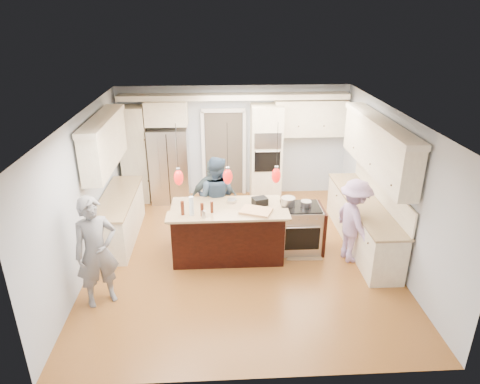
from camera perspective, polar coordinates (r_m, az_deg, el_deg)
The scene contains 23 objects.
ground_plane at distance 8.27m, azimuth 0.14°, elevation -8.30°, with size 6.00×6.00×0.00m, color #A2632C.
room_shell at distance 7.48m, azimuth 0.15°, elevation 3.65°, with size 5.54×6.04×2.72m.
refrigerator at distance 10.33m, azimuth -9.35°, elevation 3.55°, with size 0.90×0.70×1.80m, color #B7B7BC.
oven_column at distance 10.28m, azimuth 3.47°, elevation 5.20°, with size 0.72×0.69×2.30m.
back_upper_cabinets at distance 10.16m, azimuth -5.01°, elevation 7.99°, with size 5.30×0.61×2.54m.
right_counter_run at distance 8.53m, azimuth 16.65°, elevation -0.36°, with size 0.64×3.10×2.51m.
left_cabinets at distance 8.73m, azimuth -16.40°, elevation 0.25°, with size 0.64×2.30×2.51m.
kitchen_island at distance 8.08m, azimuth -1.65°, elevation -5.16°, with size 2.10×1.46×1.12m.
island_range at distance 8.31m, azimuth 8.12°, elevation -4.77°, with size 0.82×0.71×0.92m.
pendant_lights at distance 7.00m, azimuth -1.65°, elevation 2.10°, with size 1.75×0.15×1.03m.
person_bar_end at distance 6.95m, azimuth -18.60°, elevation -7.58°, with size 0.66×0.44×1.82m, color slate.
person_far_left at distance 8.62m, azimuth -3.25°, elevation -0.63°, with size 0.82×0.64×1.69m, color #334963.
person_far_right at distance 8.64m, azimuth -3.50°, elevation -0.84°, with size 0.95×0.39×1.62m, color #445860.
person_range_side at distance 8.02m, azimuth 14.94°, elevation -3.77°, with size 1.03×0.59×1.59m, color #AC8CBC.
floor_rug at distance 8.58m, azimuth 8.13°, elevation -7.25°, with size 0.68×0.99×0.01m, color olive.
water_bottle at distance 7.21m, azimuth -6.49°, elevation -1.87°, with size 0.08×0.08×0.34m, color silver.
beer_bottle_a at distance 7.25m, azimuth -7.68°, elevation -2.15°, with size 0.06×0.06×0.25m, color #461A0C.
beer_bottle_b at distance 7.18m, azimuth -5.08°, elevation -2.37°, with size 0.06×0.06×0.23m, color #461A0C.
beer_bottle_c at distance 7.29m, azimuth -3.78°, elevation -1.99°, with size 0.05×0.05×0.21m, color #461A0C.
drink_can at distance 7.14m, azimuth -4.86°, elevation -2.97°, with size 0.07×0.07×0.13m, color #B7B7BC.
cutting_board at distance 7.33m, azimuth 2.15°, elevation -2.55°, with size 0.51×0.36×0.04m, color tan.
pot_large at distance 8.08m, azimuth 6.43°, elevation -1.26°, with size 0.27×0.27×0.15m, color #B7B7BC.
pot_small at distance 8.10m, azimuth 8.80°, elevation -1.53°, with size 0.20×0.20×0.10m, color #B7B7BC.
Camera 1 is at (-0.41, -7.04, 4.33)m, focal length 32.00 mm.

